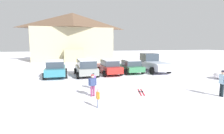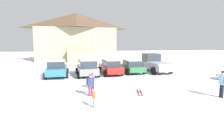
# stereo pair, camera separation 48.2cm
# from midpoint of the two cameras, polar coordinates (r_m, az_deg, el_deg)

# --- Properties ---
(ground) EXTENTS (160.00, 160.00, 0.00)m
(ground) POSITION_cam_midpoint_polar(r_m,az_deg,el_deg) (9.14, 21.48, -14.17)
(ground) COLOR white
(ski_lodge) EXTENTS (16.19, 10.20, 9.72)m
(ski_lodge) POSITION_cam_midpoint_polar(r_m,az_deg,el_deg) (37.84, -11.18, 9.76)
(ski_lodge) COLOR tan
(ski_lodge) RESTS_ON ground
(parked_teal_hatchback) EXTENTS (2.29, 4.54, 1.68)m
(parked_teal_hatchback) POSITION_cam_midpoint_polar(r_m,az_deg,el_deg) (18.77, -16.77, -0.37)
(parked_teal_hatchback) COLOR teal
(parked_teal_hatchback) RESTS_ON ground
(parked_grey_wagon) EXTENTS (2.28, 4.67, 1.73)m
(parked_grey_wagon) POSITION_cam_midpoint_polar(r_m,az_deg,el_deg) (18.63, -7.46, 0.09)
(parked_grey_wagon) COLOR gray
(parked_grey_wagon) RESTS_ON ground
(parked_red_sedan) EXTENTS (2.17, 4.74, 1.62)m
(parked_red_sedan) POSITION_cam_midpoint_polar(r_m,az_deg,el_deg) (19.40, 0.13, 0.12)
(parked_red_sedan) COLOR #B0211D
(parked_red_sedan) RESTS_ON ground
(parked_green_coupe) EXTENTS (2.24, 4.08, 1.52)m
(parked_green_coupe) POSITION_cam_midpoint_polar(r_m,az_deg,el_deg) (20.31, 7.17, 0.25)
(parked_green_coupe) COLOR #2F6F47
(parked_green_coupe) RESTS_ON ground
(pickup_truck) EXTENTS (2.51, 6.02, 2.15)m
(pickup_truck) POSITION_cam_midpoint_polar(r_m,az_deg,el_deg) (21.95, 14.19, 1.19)
(pickup_truck) COLOR #B0B1C6
(pickup_truck) RESTS_ON ground
(skier_child_in_purple_jacket) EXTENTS (0.39, 0.28, 1.16)m
(skier_child_in_purple_jacket) POSITION_cam_midpoint_polar(r_m,az_deg,el_deg) (12.98, -5.37, -4.29)
(skier_child_in_purple_jacket) COLOR black
(skier_child_in_purple_jacket) RESTS_ON ground
(skier_child_in_orange_jacket) EXTENTS (0.17, 0.37, 0.99)m
(skier_child_in_orange_jacket) POSITION_cam_midpoint_polar(r_m,az_deg,el_deg) (9.20, -4.37, -9.83)
(skier_child_in_orange_jacket) COLOR #9CABD0
(skier_child_in_orange_jacket) RESTS_ON ground
(skier_teen_in_navy_coat) EXTENTS (0.52, 0.23, 1.41)m
(skier_teen_in_navy_coat) POSITION_cam_midpoint_polar(r_m,az_deg,el_deg) (11.16, -5.85, -5.51)
(skier_teen_in_navy_coat) COLOR #7C3158
(skier_teen_in_navy_coat) RESTS_ON ground
(skier_adult_in_blue_parka) EXTENTS (0.35, 0.60, 1.67)m
(skier_adult_in_blue_parka) POSITION_cam_midpoint_polar(r_m,az_deg,el_deg) (12.88, 33.23, -4.29)
(skier_adult_in_blue_parka) COLOR black
(skier_adult_in_blue_parka) RESTS_ON ground
(pair_of_skis) EXTENTS (0.75, 1.69, 0.08)m
(pair_of_skis) POSITION_cam_midpoint_polar(r_m,az_deg,el_deg) (12.26, 10.10, -8.15)
(pair_of_skis) COLOR red
(pair_of_skis) RESTS_ON ground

